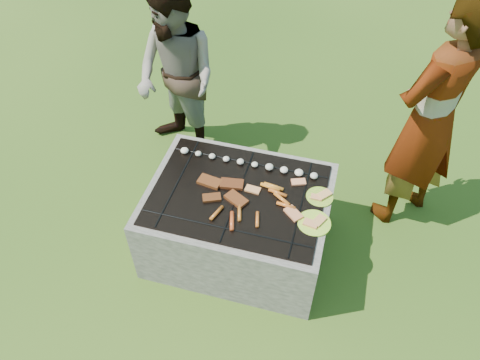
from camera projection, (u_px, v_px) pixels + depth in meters
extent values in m
plane|color=#214310|center=(238.00, 244.00, 3.75)|extent=(60.00, 60.00, 0.00)
cube|color=#A19A8F|center=(252.00, 183.00, 3.80)|extent=(1.30, 0.18, 0.60)
cube|color=gray|center=(222.00, 265.00, 3.26)|extent=(1.30, 0.18, 0.60)
cube|color=#9E968C|center=(169.00, 206.00, 3.63)|extent=(0.18, 0.64, 0.60)
cube|color=#9C958A|center=(312.00, 237.00, 3.43)|extent=(0.18, 0.64, 0.60)
cube|color=black|center=(238.00, 226.00, 3.57)|extent=(0.94, 0.64, 0.48)
sphere|color=#FF5914|center=(238.00, 207.00, 3.41)|extent=(0.10, 0.10, 0.10)
cube|color=black|center=(238.00, 194.00, 3.31)|extent=(1.20, 0.90, 0.01)
cylinder|color=black|center=(178.00, 181.00, 3.39)|extent=(0.01, 0.88, 0.01)
cylinder|color=black|center=(238.00, 193.00, 3.30)|extent=(0.01, 0.88, 0.01)
cylinder|color=black|center=(301.00, 206.00, 3.22)|extent=(0.01, 0.88, 0.01)
cylinder|color=black|center=(225.00, 228.00, 3.09)|extent=(1.18, 0.01, 0.01)
cylinder|color=black|center=(250.00, 163.00, 3.52)|extent=(1.18, 0.01, 0.01)
ellipsoid|color=white|center=(185.00, 151.00, 3.58)|extent=(0.06, 0.06, 0.04)
ellipsoid|color=beige|center=(198.00, 154.00, 3.56)|extent=(0.05, 0.05, 0.03)
ellipsoid|color=beige|center=(212.00, 156.00, 3.54)|extent=(0.05, 0.05, 0.04)
ellipsoid|color=beige|center=(226.00, 159.00, 3.52)|extent=(0.05, 0.05, 0.04)
ellipsoid|color=beige|center=(240.00, 162.00, 3.50)|extent=(0.05, 0.05, 0.04)
ellipsoid|color=beige|center=(255.00, 164.00, 3.48)|extent=(0.05, 0.05, 0.03)
ellipsoid|color=beige|center=(269.00, 167.00, 3.46)|extent=(0.06, 0.06, 0.04)
ellipsoid|color=white|center=(284.00, 170.00, 3.44)|extent=(0.06, 0.06, 0.04)
ellipsoid|color=white|center=(299.00, 173.00, 3.41)|extent=(0.06, 0.06, 0.04)
ellipsoid|color=beige|center=(314.00, 176.00, 3.40)|extent=(0.06, 0.06, 0.04)
cube|color=#974C1B|center=(210.00, 182.00, 3.37)|extent=(0.18, 0.12, 0.02)
cube|color=brown|center=(232.00, 184.00, 3.35)|extent=(0.18, 0.12, 0.02)
cube|color=brown|center=(212.00, 198.00, 3.26)|extent=(0.15, 0.12, 0.02)
cube|color=#99461B|center=(236.00, 199.00, 3.25)|extent=(0.18, 0.16, 0.02)
cylinder|color=orange|center=(274.00, 187.00, 3.33)|extent=(0.15, 0.05, 0.03)
cylinder|color=orange|center=(278.00, 193.00, 3.29)|extent=(0.14, 0.05, 0.03)
cylinder|color=orange|center=(282.00, 199.00, 3.25)|extent=(0.13, 0.10, 0.03)
cylinder|color=#D15522|center=(286.00, 206.00, 3.21)|extent=(0.14, 0.04, 0.02)
cylinder|color=orange|center=(240.00, 213.00, 3.16)|extent=(0.06, 0.13, 0.02)
cylinder|color=orange|center=(257.00, 219.00, 3.13)|extent=(0.05, 0.13, 0.02)
cylinder|color=#B86F1E|center=(217.00, 213.00, 3.16)|extent=(0.07, 0.14, 0.03)
cylinder|color=orange|center=(232.00, 221.00, 3.12)|extent=(0.07, 0.15, 0.03)
cylinder|color=orange|center=(270.00, 187.00, 3.33)|extent=(0.15, 0.05, 0.03)
cube|color=tan|center=(253.00, 189.00, 3.32)|extent=(0.11, 0.07, 0.01)
cube|color=tan|center=(293.00, 213.00, 3.17)|extent=(0.15, 0.14, 0.02)
cube|color=#EBB678|center=(299.00, 182.00, 3.37)|extent=(0.12, 0.09, 0.01)
cylinder|color=yellow|center=(319.00, 197.00, 3.29)|extent=(0.23, 0.23, 0.01)
cube|color=#E8C677|center=(316.00, 197.00, 3.27)|extent=(0.08, 0.05, 0.01)
cube|color=#FAD180|center=(324.00, 194.00, 3.28)|extent=(0.11, 0.11, 0.02)
cylinder|color=#E4FF3C|center=(314.00, 223.00, 3.13)|extent=(0.28, 0.28, 0.01)
cube|color=#D8BA6F|center=(311.00, 223.00, 3.11)|extent=(0.11, 0.07, 0.02)
cube|color=#DFC772|center=(319.00, 220.00, 3.12)|extent=(0.10, 0.11, 0.02)
imported|color=gray|center=(430.00, 120.00, 3.30)|extent=(0.82, 0.84, 1.94)
imported|color=gray|center=(177.00, 78.00, 3.92)|extent=(1.00, 0.94, 1.63)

